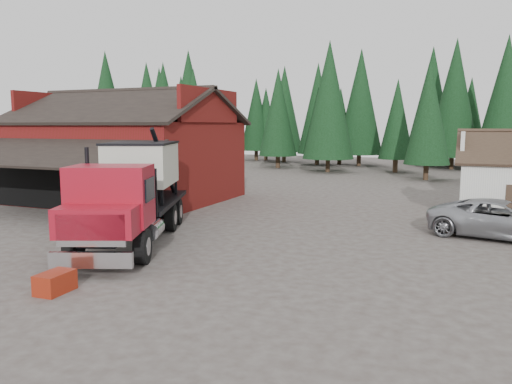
% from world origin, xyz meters
% --- Properties ---
extents(ground, '(120.00, 120.00, 0.00)m').
position_xyz_m(ground, '(0.00, 0.00, 0.00)').
color(ground, '#433935').
rests_on(ground, ground).
extents(red_barn, '(12.80, 13.63, 7.18)m').
position_xyz_m(red_barn, '(-11.00, 9.90, 2.69)').
color(red_barn, maroon).
rests_on(red_barn, ground).
extents(conifer_backdrop, '(76.00, 16.00, 16.00)m').
position_xyz_m(conifer_backdrop, '(0.00, 42.00, 0.00)').
color(conifer_backdrop, black).
rests_on(conifer_backdrop, ground).
extents(near_pine_a, '(4.40, 4.40, 11.40)m').
position_xyz_m(near_pine_a, '(-22.00, 28.00, 6.39)').
color(near_pine_a, '#382619').
rests_on(near_pine_a, ground).
extents(near_pine_b, '(3.96, 3.96, 10.40)m').
position_xyz_m(near_pine_b, '(6.00, 30.00, 5.89)').
color(near_pine_b, '#382619').
rests_on(near_pine_b, ground).
extents(near_pine_d, '(5.28, 5.28, 13.40)m').
position_xyz_m(near_pine_d, '(-4.00, 34.00, 7.39)').
color(near_pine_d, '#382619').
rests_on(near_pine_d, ground).
extents(feed_truck, '(6.54, 10.77, 4.74)m').
position_xyz_m(feed_truck, '(-3.50, 0.26, 2.22)').
color(feed_truck, black).
rests_on(feed_truck, ground).
extents(silver_car, '(6.38, 3.92, 1.65)m').
position_xyz_m(silver_car, '(10.74, 6.80, 0.83)').
color(silver_car, '#9FA0A6').
rests_on(silver_car, ground).
extents(equip_box, '(0.75, 1.13, 0.60)m').
position_xyz_m(equip_box, '(-1.65, -6.00, 0.30)').
color(equip_box, maroon).
rests_on(equip_box, ground).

